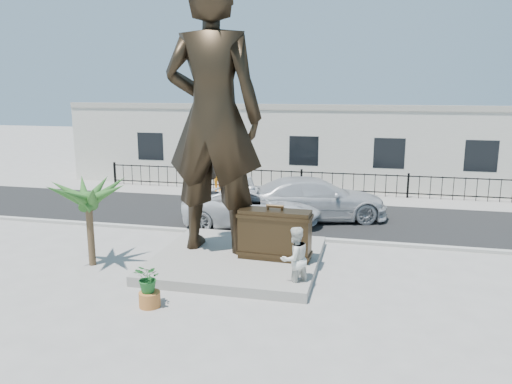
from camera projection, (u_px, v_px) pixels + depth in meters
ground at (241, 282)px, 14.70m from camera, size 100.00×100.00×0.00m
street at (286, 215)px, 22.32m from camera, size 40.00×7.00×0.01m
curb at (271, 236)px, 18.98m from camera, size 40.00×0.25×0.12m
far_sidewalk at (299, 196)px, 26.13m from camera, size 40.00×2.50×0.02m
plinth at (238, 259)px, 16.21m from camera, size 5.20×5.20×0.30m
fence at (301, 182)px, 26.77m from camera, size 22.00×0.10×1.20m
building at (311, 144)px, 30.44m from camera, size 28.00×7.00×4.40m
statue at (213, 117)px, 15.91m from camera, size 3.26×2.19×8.78m
suitcase at (275, 234)px, 15.68m from camera, size 2.27×0.83×1.58m
tourist at (295, 259)px, 13.94m from camera, size 1.14×1.12×1.85m
car_white at (252, 206)px, 20.59m from camera, size 6.09×3.78×1.57m
car_silver at (315, 199)px, 21.45m from camera, size 6.63×4.21×1.79m
worker at (218, 176)px, 26.52m from camera, size 1.40×1.09×1.90m
palm_tree at (93, 265)px, 16.12m from camera, size 1.80×1.80×3.20m
planter at (150, 299)px, 13.03m from camera, size 0.56×0.56×0.40m
shrub at (149, 278)px, 12.91m from camera, size 0.87×0.82×0.77m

